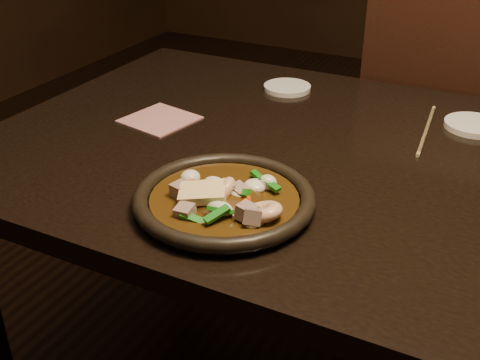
% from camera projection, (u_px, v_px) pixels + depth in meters
% --- Properties ---
extents(table, '(1.60, 0.90, 0.75)m').
position_uv_depth(table, '(389.00, 204.00, 1.12)').
color(table, black).
rests_on(table, floor).
extents(chair, '(0.46, 0.46, 0.98)m').
position_uv_depth(chair, '(445.00, 148.00, 1.67)').
color(chair, black).
rests_on(chair, floor).
extents(plate, '(0.29, 0.29, 0.03)m').
position_uv_depth(plate, '(224.00, 200.00, 0.96)').
color(plate, black).
rests_on(plate, table).
extents(stirfry, '(0.21, 0.18, 0.06)m').
position_uv_depth(stirfry, '(225.00, 199.00, 0.95)').
color(stirfry, '#342009').
rests_on(stirfry, plate).
extents(saucer_left, '(0.11, 0.11, 0.01)m').
position_uv_depth(saucer_left, '(287.00, 88.00, 1.44)').
color(saucer_left, silver).
rests_on(saucer_left, table).
extents(saucer_right, '(0.12, 0.12, 0.01)m').
position_uv_depth(saucer_right, '(474.00, 125.00, 1.24)').
color(saucer_right, silver).
rests_on(saucer_right, table).
extents(chopsticks, '(0.03, 0.26, 0.01)m').
position_uv_depth(chopsticks, '(426.00, 130.00, 1.23)').
color(chopsticks, tan).
rests_on(chopsticks, table).
extents(napkin, '(0.16, 0.16, 0.00)m').
position_uv_depth(napkin, '(160.00, 119.00, 1.28)').
color(napkin, '#B16C6D').
rests_on(napkin, table).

